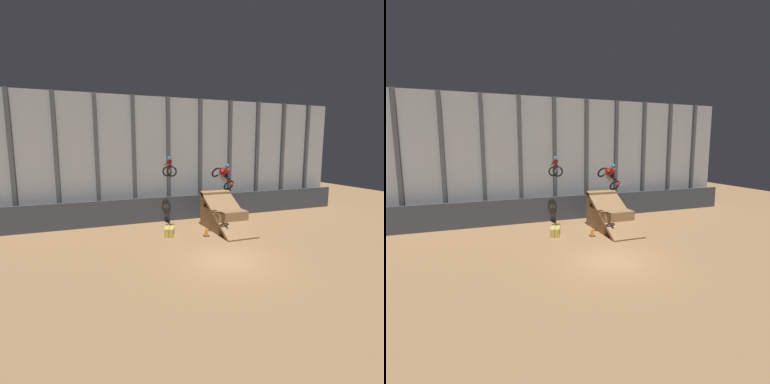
% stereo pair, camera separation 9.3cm
% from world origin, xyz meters
% --- Properties ---
extents(ground_plane, '(60.00, 60.00, 0.00)m').
position_xyz_m(ground_plane, '(0.00, 0.00, 0.00)').
color(ground_plane, '#9E754C').
extents(arena_back_wall, '(32.00, 0.40, 9.64)m').
position_xyz_m(arena_back_wall, '(0.00, 10.53, 4.82)').
color(arena_back_wall, '#ADB2B7').
rests_on(arena_back_wall, ground_plane).
extents(lower_barrier, '(31.36, 0.20, 1.90)m').
position_xyz_m(lower_barrier, '(0.00, 9.16, 0.95)').
color(lower_barrier, '#383D47').
rests_on(lower_barrier, ground_plane).
extents(dirt_ramp, '(2.26, 4.55, 2.62)m').
position_xyz_m(dirt_ramp, '(2.62, 5.78, 0.90)').
color(dirt_ramp, '#966F48').
rests_on(dirt_ramp, ground_plane).
extents(rider_bike_left_air, '(0.80, 1.76, 1.50)m').
position_xyz_m(rider_bike_left_air, '(-0.75, 7.63, 4.24)').
color(rider_bike_left_air, black).
extents(rider_bike_right_air, '(1.09, 1.88, 1.70)m').
position_xyz_m(rider_bike_right_air, '(1.60, 3.66, 3.98)').
color(rider_bike_right_air, black).
extents(traffic_cone_near_ramp, '(0.36, 0.36, 0.58)m').
position_xyz_m(traffic_cone_near_ramp, '(0.74, 4.34, 0.28)').
color(traffic_cone_near_ramp, black).
rests_on(traffic_cone_near_ramp, ground_plane).
extents(hay_bale_trackside, '(0.88, 1.06, 0.57)m').
position_xyz_m(hay_bale_trackside, '(-1.52, 5.19, 0.28)').
color(hay_bale_trackside, '#CCB751').
rests_on(hay_bale_trackside, ground_plane).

